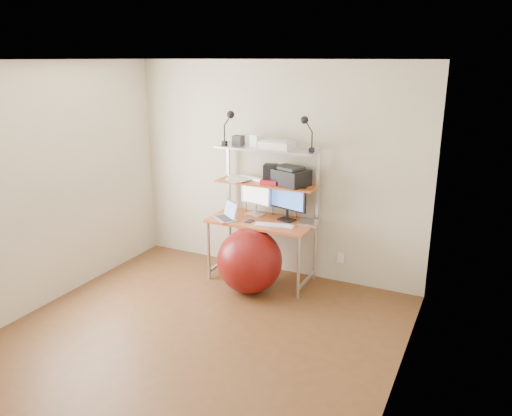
{
  "coord_description": "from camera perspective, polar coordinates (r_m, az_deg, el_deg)",
  "views": [
    {
      "loc": [
        2.3,
        -3.45,
        2.52
      ],
      "look_at": [
        0.07,
        1.15,
        0.97
      ],
      "focal_mm": 35.0,
      "sensor_mm": 36.0,
      "label": 1
    }
  ],
  "objects": [
    {
      "name": "printer",
      "position": [
        5.59,
        3.75,
        3.67
      ],
      "size": [
        0.51,
        0.43,
        0.21
      ],
      "rotation": [
        0.0,
        0.0,
        -0.35
      ],
      "color": "black",
      "rests_on": "mid_shelf"
    },
    {
      "name": "wall_outlet",
      "position": [
        5.87,
        9.67,
        -5.62
      ],
      "size": [
        0.08,
        0.01,
        0.12
      ],
      "primitive_type": "cube",
      "color": "white",
      "rests_on": "room"
    },
    {
      "name": "paper_stack",
      "position": [
        5.84,
        -1.92,
        3.41
      ],
      "size": [
        0.37,
        0.41,
        0.02
      ],
      "color": "white",
      "rests_on": "mid_shelf"
    },
    {
      "name": "room",
      "position": [
        4.34,
        -7.46,
        -0.3
      ],
      "size": [
        3.6,
        3.6,
        3.6
      ],
      "color": "brown",
      "rests_on": "ground"
    },
    {
      "name": "mouse",
      "position": [
        5.45,
        3.84,
        -2.1
      ],
      "size": [
        0.1,
        0.06,
        0.03
      ],
      "primitive_type": "cube",
      "rotation": [
        0.0,
        0.0,
        -0.04
      ],
      "color": "white",
      "rests_on": "desktop"
    },
    {
      "name": "box_grey",
      "position": [
        5.77,
        -2.03,
        7.74
      ],
      "size": [
        0.11,
        0.11,
        0.11
      ],
      "primitive_type": "cube",
      "rotation": [
        0.0,
        0.0,
        -0.02
      ],
      "color": "#2F2F31",
      "rests_on": "top_shelf"
    },
    {
      "name": "exercise_ball",
      "position": [
        5.54,
        -0.73,
        -6.06
      ],
      "size": [
        0.72,
        0.72,
        0.72
      ],
      "primitive_type": "sphere",
      "color": "maroon",
      "rests_on": "floor"
    },
    {
      "name": "clip_lamp_left",
      "position": [
        5.69,
        -3.06,
        9.98
      ],
      "size": [
        0.16,
        0.09,
        0.4
      ],
      "color": "black",
      "rests_on": "top_shelf"
    },
    {
      "name": "keyboard",
      "position": [
        5.51,
        1.88,
        -1.94
      ],
      "size": [
        0.4,
        0.19,
        0.01
      ],
      "primitive_type": "cube",
      "rotation": [
        0.0,
        0.0,
        0.23
      ],
      "color": "white",
      "rests_on": "desktop"
    },
    {
      "name": "phone",
      "position": [
        5.63,
        -0.74,
        -1.51
      ],
      "size": [
        0.07,
        0.13,
        0.01
      ],
      "primitive_type": "cube",
      "rotation": [
        0.0,
        0.0,
        -0.04
      ],
      "color": "black",
      "rests_on": "desktop"
    },
    {
      "name": "scanner",
      "position": [
        5.55,
        2.38,
        7.26
      ],
      "size": [
        0.37,
        0.25,
        0.1
      ],
      "rotation": [
        0.0,
        0.0,
        -0.06
      ],
      "color": "white",
      "rests_on": "top_shelf"
    },
    {
      "name": "laptop",
      "position": [
        5.72,
        -3.27,
        -0.85
      ],
      "size": [
        0.38,
        0.36,
        0.26
      ],
      "rotation": [
        0.0,
        0.0,
        -0.64
      ],
      "color": "silver",
      "rests_on": "desktop"
    },
    {
      "name": "nas_cube",
      "position": [
        5.65,
        1.67,
        3.94
      ],
      "size": [
        0.18,
        0.18,
        0.22
      ],
      "primitive_type": "cube",
      "rotation": [
        0.0,
        0.0,
        0.22
      ],
      "color": "black",
      "rests_on": "mid_shelf"
    },
    {
      "name": "red_box",
      "position": [
        5.6,
        1.55,
        2.98
      ],
      "size": [
        0.2,
        0.15,
        0.05
      ],
      "primitive_type": "cube",
      "rotation": [
        0.0,
        0.0,
        0.11
      ],
      "color": "#AF1C25",
      "rests_on": "mid_shelf"
    },
    {
      "name": "mac_mini",
      "position": [
        5.55,
        6.01,
        -1.73
      ],
      "size": [
        0.24,
        0.24,
        0.04
      ],
      "primitive_type": "cube",
      "rotation": [
        0.0,
        0.0,
        0.14
      ],
      "color": "silver",
      "rests_on": "desktop"
    },
    {
      "name": "clip_lamp_right",
      "position": [
        5.35,
        5.74,
        9.32
      ],
      "size": [
        0.15,
        0.08,
        0.38
      ],
      "color": "black",
      "rests_on": "top_shelf"
    },
    {
      "name": "monitor_silver",
      "position": [
        5.82,
        -0.04,
        1.7
      ],
      "size": [
        0.43,
        0.2,
        0.48
      ],
      "rotation": [
        0.0,
        0.0,
        -0.27
      ],
      "color": "silver",
      "rests_on": "desktop"
    },
    {
      "name": "box_white",
      "position": [
        5.65,
        -0.01,
        7.66
      ],
      "size": [
        0.14,
        0.13,
        0.13
      ],
      "primitive_type": "cube",
      "rotation": [
        0.0,
        0.0,
        -0.34
      ],
      "color": "white",
      "rests_on": "top_shelf"
    },
    {
      "name": "monitor_black",
      "position": [
        5.63,
        3.62,
        1.05
      ],
      "size": [
        0.49,
        0.19,
        0.5
      ],
      "rotation": [
        0.0,
        0.0,
        -0.27
      ],
      "color": "black",
      "rests_on": "desktop"
    },
    {
      "name": "computer_desk",
      "position": [
        5.68,
        0.94,
        0.88
      ],
      "size": [
        1.2,
        0.6,
        1.57
      ],
      "color": "#B95424",
      "rests_on": "ground"
    }
  ]
}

